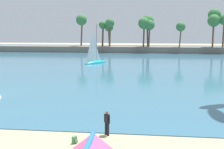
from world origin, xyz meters
The scene contains 5 objects.
sea centered at (0.00, 61.18, 0.03)m, with size 220.00×106.88×0.06m, color #386B84.
palm_headland centered at (2.37, 74.55, 3.25)m, with size 83.91×6.21×12.89m.
person_at_waterline centered at (1.63, 7.51, 0.89)m, with size 0.44×0.39×1.67m.
backpack_by_trailer centered at (-0.17, 5.98, 0.21)m, with size 0.35×0.35×0.44m.
sailboat_near_shore centered at (-5.83, 46.00, 0.82)m, with size 4.95×5.71×8.48m.
Camera 1 is at (3.93, -9.82, 6.91)m, focal length 44.58 mm.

